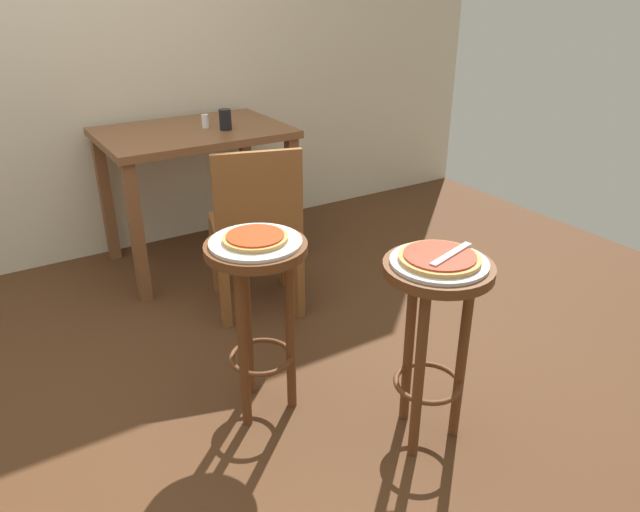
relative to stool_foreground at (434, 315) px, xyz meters
name	(u,v)px	position (x,y,z in m)	size (l,w,h in m)	color
ground_plane	(153,412)	(-0.81, 0.65, -0.51)	(6.00, 6.00, 0.00)	#4C2D19
stool_foreground	(434,315)	(0.00, 0.00, 0.00)	(0.36, 0.36, 0.70)	#5B3319
serving_plate_foreground	(439,262)	(0.00, 0.00, 0.20)	(0.32, 0.32, 0.01)	silver
pizza_foreground	(439,258)	(0.00, 0.00, 0.21)	(0.26, 0.26, 0.02)	tan
stool_middle	(258,292)	(-0.43, 0.45, 0.00)	(0.36, 0.36, 0.70)	#5B3319
serving_plate_middle	(256,242)	(-0.43, 0.45, 0.20)	(0.32, 0.32, 0.01)	silver
pizza_middle	(255,238)	(-0.43, 0.45, 0.21)	(0.23, 0.23, 0.02)	tan
dining_table	(194,152)	(-0.11, 1.84, 0.14)	(0.99, 0.71, 0.78)	brown
cup_near_edge	(225,120)	(0.03, 1.74, 0.32)	(0.07, 0.07, 0.11)	black
condiment_shaker	(205,121)	(-0.04, 1.84, 0.30)	(0.04, 0.04, 0.07)	white
wooden_chair	(256,224)	(-0.10, 1.13, -0.04)	(0.50, 0.50, 0.85)	brown
pizza_server_knife	(451,254)	(0.03, -0.02, 0.23)	(0.22, 0.02, 0.01)	silver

